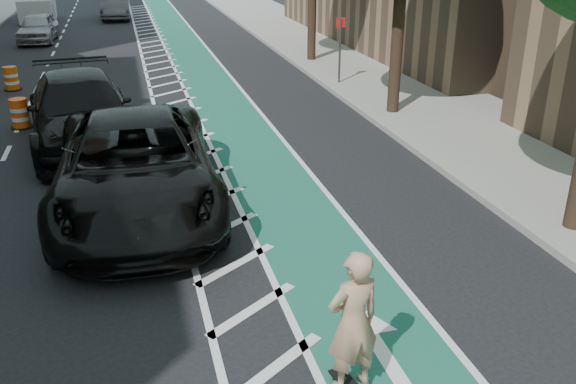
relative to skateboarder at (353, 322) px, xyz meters
name	(u,v)px	position (x,y,z in m)	size (l,w,h in m)	color
ground	(147,277)	(-2.30, 3.47, -1.05)	(120.00, 120.00, 0.00)	black
bike_lane	(225,109)	(0.70, 13.47, -1.04)	(2.00, 90.00, 0.01)	#175145
buffer_strip	(178,112)	(-0.80, 13.47, -1.04)	(1.40, 90.00, 0.01)	silver
sidewalk_right	(409,94)	(7.20, 13.47, -0.97)	(5.00, 90.00, 0.15)	gray
curb_right	(343,98)	(4.75, 13.47, -0.97)	(0.12, 90.00, 0.16)	gray
sign_post	(340,49)	(5.30, 15.47, 0.30)	(0.35, 0.08, 2.47)	#4C4C4C
skateboarder	(353,322)	(0.00, 0.00, 0.00)	(0.69, 0.45, 1.89)	tan
suv_near	(135,166)	(-2.30, 6.29, -0.10)	(3.15, 6.82, 1.90)	black
suv_far	(81,111)	(-3.56, 10.97, -0.13)	(2.56, 6.29, 1.83)	black
car_silver	(38,28)	(-6.44, 28.79, -0.33)	(1.70, 4.22, 1.44)	#9C9BA0
car_grey	(115,5)	(-2.51, 37.21, -0.21)	(1.78, 5.10, 1.68)	#545458
box_truck	(37,6)	(-7.33, 37.35, -0.16)	(2.26, 4.73, 1.93)	silver
barrel_b	(20,114)	(-5.39, 12.97, -0.64)	(0.63, 0.63, 0.86)	#FF4F0D
barrel_c	(11,79)	(-6.30, 17.97, -0.65)	(0.62, 0.62, 0.84)	#E7580C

